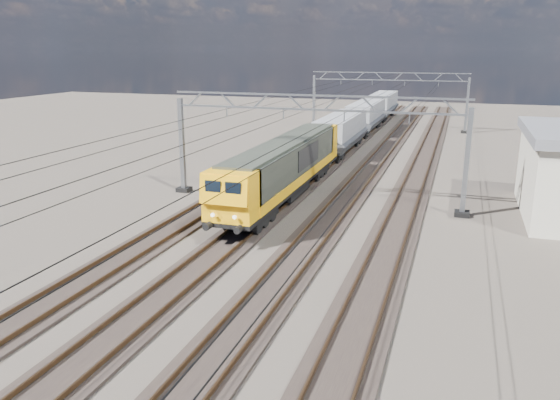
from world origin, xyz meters
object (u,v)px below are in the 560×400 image
(catenary_gantry_mid, at_px, (313,145))
(locomotive, at_px, (285,165))
(hopper_wagon_mid, at_px, (366,114))
(hopper_wagon_lead, at_px, (341,131))
(hopper_wagon_third, at_px, (383,104))
(catenary_gantry_far, at_px, (388,98))

(catenary_gantry_mid, height_order, locomotive, catenary_gantry_mid)
(locomotive, relative_size, hopper_wagon_mid, 1.62)
(hopper_wagon_lead, distance_m, hopper_wagon_third, 28.40)
(catenary_gantry_mid, distance_m, hopper_wagon_mid, 32.42)
(catenary_gantry_far, xyz_separation_m, locomotive, (-2.00, -35.58, -1.58))
(catenary_gantry_far, height_order, hopper_wagon_third, catenary_gantry_far)
(catenary_gantry_far, distance_m, hopper_wagon_mid, 4.52)
(catenary_gantry_far, height_order, locomotive, catenary_gantry_far)
(catenary_gantry_far, relative_size, hopper_wagon_third, 1.53)
(catenary_gantry_mid, bearing_deg, hopper_wagon_lead, 96.30)
(catenary_gantry_far, relative_size, locomotive, 0.94)
(locomotive, bearing_deg, catenary_gantry_mid, -11.81)
(locomotive, bearing_deg, catenary_gantry_far, 86.78)
(hopper_wagon_mid, xyz_separation_m, hopper_wagon_third, (0.00, 14.20, 0.00))
(hopper_wagon_mid, bearing_deg, locomotive, -90.00)
(hopper_wagon_lead, bearing_deg, hopper_wagon_mid, 90.00)
(hopper_wagon_lead, bearing_deg, catenary_gantry_far, 83.62)
(locomotive, distance_m, hopper_wagon_lead, 17.70)
(hopper_wagon_lead, height_order, hopper_wagon_third, same)
(locomotive, xyz_separation_m, hopper_wagon_mid, (-0.00, 31.90, -0.09))
(hopper_wagon_third, bearing_deg, catenary_gantry_mid, -87.54)
(catenary_gantry_far, distance_m, hopper_wagon_third, 10.83)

